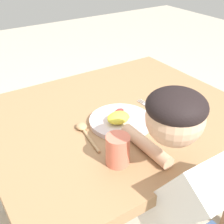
% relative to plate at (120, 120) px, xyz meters
% --- Properties ---
extents(ground_plane, '(8.00, 8.00, 0.00)m').
position_rel_plate_xyz_m(ground_plane, '(0.03, 0.07, -0.68)').
color(ground_plane, '#BEB39F').
extents(dining_table, '(1.08, 0.89, 0.67)m').
position_rel_plate_xyz_m(dining_table, '(0.03, 0.07, -0.08)').
color(dining_table, '#9F744D').
rests_on(dining_table, ground_plane).
extents(plate, '(0.25, 0.25, 0.06)m').
position_rel_plate_xyz_m(plate, '(0.00, 0.00, 0.00)').
color(plate, beige).
rests_on(plate, dining_table).
extents(fork, '(0.03, 0.20, 0.01)m').
position_rel_plate_xyz_m(fork, '(0.18, 0.01, -0.01)').
color(fork, silver).
rests_on(fork, dining_table).
extents(spoon, '(0.05, 0.20, 0.02)m').
position_rel_plate_xyz_m(spoon, '(-0.15, 0.03, -0.01)').
color(spoon, tan).
rests_on(spoon, dining_table).
extents(drinking_cup, '(0.08, 0.08, 0.11)m').
position_rel_plate_xyz_m(drinking_cup, '(-0.14, -0.19, 0.04)').
color(drinking_cup, '#DF6F58').
rests_on(drinking_cup, dining_table).
extents(person, '(0.22, 0.49, 0.95)m').
position_rel_plate_xyz_m(person, '(-0.02, -0.42, -0.16)').
color(person, '#364E74').
rests_on(person, ground_plane).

